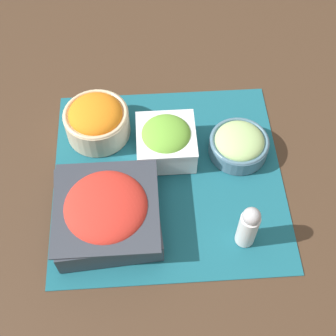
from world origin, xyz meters
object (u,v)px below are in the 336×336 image
object	(u,v)px
lettuce_bowl	(165,140)
tomato_bowl	(107,211)
pepper_shaker	(248,226)
carrot_bowl	(97,120)
cucumber_bowl	(239,144)

from	to	relation	value
lettuce_bowl	tomato_bowl	distance (m)	0.20
pepper_shaker	carrot_bowl	bearing A→B (deg)	135.68
tomato_bowl	carrot_bowl	distance (m)	0.23
cucumber_bowl	pepper_shaker	xyz separation A→B (m)	(-0.02, -0.21, 0.03)
tomato_bowl	pepper_shaker	bearing A→B (deg)	-11.99
lettuce_bowl	pepper_shaker	xyz separation A→B (m)	(0.14, -0.22, 0.01)
carrot_bowl	pepper_shaker	size ratio (longest dim) A/B	1.24
cucumber_bowl	pepper_shaker	world-z (taller)	pepper_shaker
lettuce_bowl	carrot_bowl	size ratio (longest dim) A/B	0.88
cucumber_bowl	lettuce_bowl	bearing A→B (deg)	176.73
lettuce_bowl	cucumber_bowl	xyz separation A→B (m)	(0.16, -0.01, -0.01)
carrot_bowl	tomato_bowl	bearing A→B (deg)	-83.93
cucumber_bowl	pepper_shaker	bearing A→B (deg)	-94.54
tomato_bowl	pepper_shaker	distance (m)	0.27
carrot_bowl	pepper_shaker	bearing A→B (deg)	-44.32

